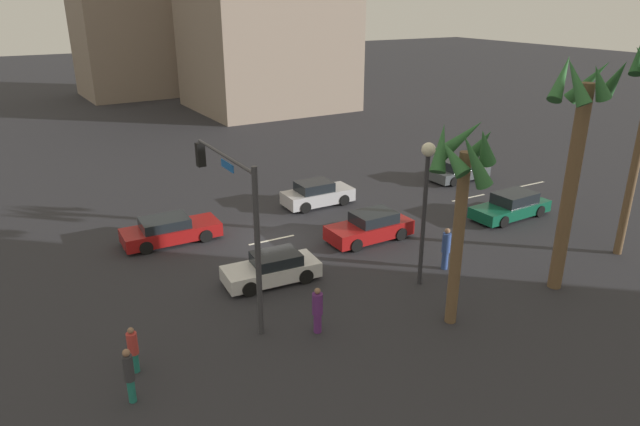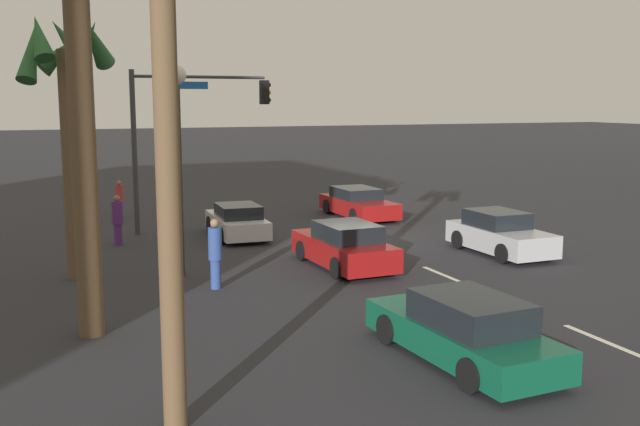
{
  "view_description": "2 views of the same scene",
  "coord_description": "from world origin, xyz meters",
  "px_view_note": "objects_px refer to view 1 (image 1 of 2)",
  "views": [
    {
      "loc": [
        10.68,
        23.63,
        11.32
      ],
      "look_at": [
        -1.7,
        1.38,
        1.54
      ],
      "focal_mm": 31.76,
      "sensor_mm": 36.0,
      "label": 1
    },
    {
      "loc": [
        -24.36,
        11.32,
        5.12
      ],
      "look_at": [
        -1.96,
        2.24,
        1.39
      ],
      "focal_mm": 41.44,
      "sensor_mm": 36.0,
      "label": 2
    }
  ],
  "objects_px": {
    "pedestrian_2": "(129,374)",
    "building_0": "(126,36)",
    "car_2": "(511,206)",
    "pedestrian_1": "(133,349)",
    "car_1": "(458,171)",
    "car_4": "(170,230)",
    "car_5": "(272,269)",
    "pedestrian_0": "(318,309)",
    "traffic_signal": "(235,206)",
    "car_3": "(370,227)",
    "palm_tree_1": "(579,135)",
    "car_0": "(317,194)",
    "building_2": "(266,9)",
    "pedestrian_3": "(446,248)",
    "palm_tree_2": "(463,176)",
    "streetlamp": "(426,187)"
  },
  "relations": [
    {
      "from": "pedestrian_2",
      "to": "building_0",
      "type": "xyz_separation_m",
      "value": [
        -12.02,
        -57.28,
        5.98
      ]
    },
    {
      "from": "car_2",
      "to": "pedestrian_1",
      "type": "xyz_separation_m",
      "value": [
        20.96,
        4.0,
        0.23
      ]
    },
    {
      "from": "car_2",
      "to": "pedestrian_1",
      "type": "bearing_deg",
      "value": 10.79
    },
    {
      "from": "car_1",
      "to": "car_4",
      "type": "height_order",
      "value": "car_1"
    },
    {
      "from": "car_5",
      "to": "pedestrian_0",
      "type": "xyz_separation_m",
      "value": [
        0.2,
        4.33,
        0.34
      ]
    },
    {
      "from": "car_1",
      "to": "traffic_signal",
      "type": "relative_size",
      "value": 0.67
    },
    {
      "from": "car_1",
      "to": "car_3",
      "type": "height_order",
      "value": "car_3"
    },
    {
      "from": "car_4",
      "to": "pedestrian_2",
      "type": "height_order",
      "value": "pedestrian_2"
    },
    {
      "from": "traffic_signal",
      "to": "pedestrian_2",
      "type": "distance_m",
      "value": 6.72
    },
    {
      "from": "traffic_signal",
      "to": "palm_tree_1",
      "type": "relative_size",
      "value": 0.66
    },
    {
      "from": "car_0",
      "to": "building_2",
      "type": "xyz_separation_m",
      "value": [
        -10.28,
        -29.59,
        9.48
      ]
    },
    {
      "from": "pedestrian_2",
      "to": "car_1",
      "type": "bearing_deg",
      "value": -152.95
    },
    {
      "from": "car_3",
      "to": "car_4",
      "type": "height_order",
      "value": "car_3"
    },
    {
      "from": "car_1",
      "to": "palm_tree_1",
      "type": "xyz_separation_m",
      "value": [
        6.47,
        13.12,
        5.8
      ]
    },
    {
      "from": "car_1",
      "to": "palm_tree_1",
      "type": "bearing_deg",
      "value": 63.76
    },
    {
      "from": "pedestrian_3",
      "to": "building_0",
      "type": "height_order",
      "value": "building_0"
    },
    {
      "from": "car_4",
      "to": "car_3",
      "type": "bearing_deg",
      "value": 152.58
    },
    {
      "from": "car_5",
      "to": "pedestrian_0",
      "type": "relative_size",
      "value": 2.31
    },
    {
      "from": "car_3",
      "to": "car_1",
      "type": "bearing_deg",
      "value": -153.04
    },
    {
      "from": "palm_tree_1",
      "to": "pedestrian_3",
      "type": "bearing_deg",
      "value": -49.77
    },
    {
      "from": "car_4",
      "to": "pedestrian_2",
      "type": "distance_m",
      "value": 11.91
    },
    {
      "from": "traffic_signal",
      "to": "palm_tree_2",
      "type": "relative_size",
      "value": 0.83
    },
    {
      "from": "pedestrian_1",
      "to": "building_0",
      "type": "bearing_deg",
      "value": -101.76
    },
    {
      "from": "pedestrian_1",
      "to": "streetlamp",
      "type": "bearing_deg",
      "value": -178.5
    },
    {
      "from": "pedestrian_3",
      "to": "streetlamp",
      "type": "bearing_deg",
      "value": 16.73
    },
    {
      "from": "car_5",
      "to": "pedestrian_1",
      "type": "distance_m",
      "value": 7.33
    },
    {
      "from": "car_5",
      "to": "palm_tree_2",
      "type": "xyz_separation_m",
      "value": [
        -4.42,
        6.1,
        5.06
      ]
    },
    {
      "from": "palm_tree_1",
      "to": "palm_tree_2",
      "type": "relative_size",
      "value": 1.25
    },
    {
      "from": "car_2",
      "to": "traffic_signal",
      "type": "distance_m",
      "value": 17.1
    },
    {
      "from": "car_2",
      "to": "car_5",
      "type": "distance_m",
      "value": 14.53
    },
    {
      "from": "streetlamp",
      "to": "car_4",
      "type": "bearing_deg",
      "value": -49.7
    },
    {
      "from": "pedestrian_0",
      "to": "pedestrian_2",
      "type": "distance_m",
      "value": 6.66
    },
    {
      "from": "car_1",
      "to": "car_2",
      "type": "distance_m",
      "value": 6.83
    },
    {
      "from": "traffic_signal",
      "to": "pedestrian_3",
      "type": "xyz_separation_m",
      "value": [
        -9.22,
        1.12,
        -3.23
      ]
    },
    {
      "from": "building_0",
      "to": "building_2",
      "type": "bearing_deg",
      "value": 122.55
    },
    {
      "from": "car_1",
      "to": "streetlamp",
      "type": "height_order",
      "value": "streetlamp"
    },
    {
      "from": "car_4",
      "to": "building_2",
      "type": "height_order",
      "value": "building_2"
    },
    {
      "from": "pedestrian_0",
      "to": "building_0",
      "type": "bearing_deg",
      "value": -95.43
    },
    {
      "from": "car_0",
      "to": "pedestrian_3",
      "type": "height_order",
      "value": "pedestrian_3"
    },
    {
      "from": "car_0",
      "to": "pedestrian_0",
      "type": "bearing_deg",
      "value": 61.25
    },
    {
      "from": "car_2",
      "to": "pedestrian_0",
      "type": "relative_size",
      "value": 2.68
    },
    {
      "from": "car_2",
      "to": "building_0",
      "type": "distance_m",
      "value": 53.07
    },
    {
      "from": "car_3",
      "to": "car_5",
      "type": "xyz_separation_m",
      "value": [
        6.08,
        1.69,
        -0.06
      ]
    },
    {
      "from": "pedestrian_3",
      "to": "palm_tree_1",
      "type": "distance_m",
      "value": 7.06
    },
    {
      "from": "car_1",
      "to": "building_0",
      "type": "distance_m",
      "value": 47.17
    },
    {
      "from": "car_4",
      "to": "palm_tree_1",
      "type": "bearing_deg",
      "value": 135.98
    },
    {
      "from": "car_2",
      "to": "building_2",
      "type": "xyz_separation_m",
      "value": [
        -1.94,
        -36.41,
        9.51
      ]
    },
    {
      "from": "car_1",
      "to": "palm_tree_2",
      "type": "relative_size",
      "value": 0.55
    },
    {
      "from": "car_2",
      "to": "pedestrian_1",
      "type": "distance_m",
      "value": 21.34
    },
    {
      "from": "car_5",
      "to": "building_0",
      "type": "xyz_separation_m",
      "value": [
        -5.19,
        -52.35,
        6.37
      ]
    }
  ]
}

